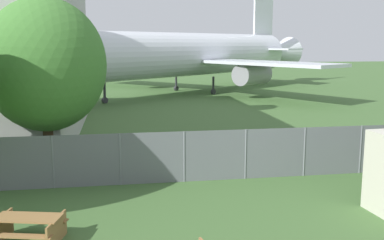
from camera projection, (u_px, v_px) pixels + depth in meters
The scene contains 4 objects.
perimeter_fence at pixel (184, 157), 17.98m from camera, with size 56.07×0.07×2.08m.
airplane at pixel (187, 55), 49.20m from camera, with size 36.95×30.82×13.66m.
picnic_bench_near_cabin at pixel (28, 226), 12.55m from camera, with size 2.11×1.80×0.76m.
tree_left_of_cabin at pixel (45, 65), 18.46m from camera, with size 5.00×5.00×7.39m.
Camera 1 is at (-2.53, -5.91, 5.54)m, focal length 42.00 mm.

